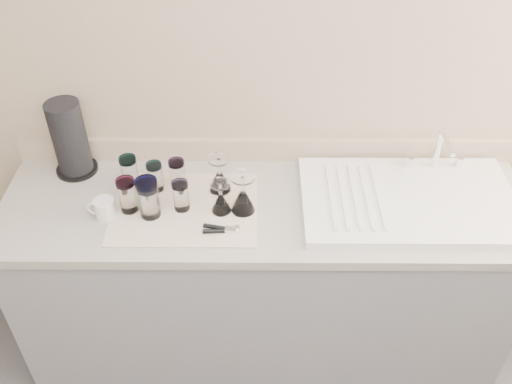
{
  "coord_description": "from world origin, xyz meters",
  "views": [
    {
      "loc": [
        -0.03,
        -0.46,
        2.35
      ],
      "look_at": [
        -0.04,
        1.15,
        1.0
      ],
      "focal_mm": 40.0,
      "sensor_mm": 36.0,
      "label": 1
    }
  ],
  "objects_px": {
    "tumbler_cyan": "(155,176)",
    "tumbler_extra": "(150,200)",
    "tumbler_purple": "(177,174)",
    "paper_towel_roll": "(70,139)",
    "tumbler_blue": "(148,198)",
    "sink_unit": "(409,200)",
    "tumbler_magenta": "(127,195)",
    "can_opener": "(221,229)",
    "goblet_front_left": "(221,201)",
    "tumbler_lavender": "(181,195)",
    "white_mug": "(104,209)",
    "goblet_back_left": "(220,179)",
    "goblet_front_right": "(243,199)",
    "tumbler_teal": "(130,172)"
  },
  "relations": [
    {
      "from": "tumbler_cyan",
      "to": "tumbler_extra",
      "type": "xyz_separation_m",
      "value": [
        0.0,
        -0.14,
        0.0
      ]
    },
    {
      "from": "tumbler_purple",
      "to": "paper_towel_roll",
      "type": "relative_size",
      "value": 0.4
    },
    {
      "from": "tumbler_cyan",
      "to": "tumbler_blue",
      "type": "relative_size",
      "value": 0.76
    },
    {
      "from": "tumbler_purple",
      "to": "tumbler_blue",
      "type": "relative_size",
      "value": 0.77
    },
    {
      "from": "sink_unit",
      "to": "tumbler_magenta",
      "type": "relative_size",
      "value": 5.8
    },
    {
      "from": "tumbler_purple",
      "to": "can_opener",
      "type": "xyz_separation_m",
      "value": [
        0.18,
        -0.26,
        -0.06
      ]
    },
    {
      "from": "sink_unit",
      "to": "goblet_front_left",
      "type": "height_order",
      "value": "sink_unit"
    },
    {
      "from": "tumbler_blue",
      "to": "can_opener",
      "type": "height_order",
      "value": "tumbler_blue"
    },
    {
      "from": "tumbler_lavender",
      "to": "tumbler_extra",
      "type": "height_order",
      "value": "tumbler_extra"
    },
    {
      "from": "tumbler_lavender",
      "to": "white_mug",
      "type": "height_order",
      "value": "tumbler_lavender"
    },
    {
      "from": "goblet_back_left",
      "to": "tumbler_magenta",
      "type": "bearing_deg",
      "value": -160.1
    },
    {
      "from": "tumbler_blue",
      "to": "tumbler_extra",
      "type": "distance_m",
      "value": 0.02
    },
    {
      "from": "goblet_front_right",
      "to": "goblet_back_left",
      "type": "bearing_deg",
      "value": 127.59
    },
    {
      "from": "sink_unit",
      "to": "white_mug",
      "type": "height_order",
      "value": "sink_unit"
    },
    {
      "from": "tumbler_extra",
      "to": "goblet_back_left",
      "type": "distance_m",
      "value": 0.29
    },
    {
      "from": "tumbler_magenta",
      "to": "paper_towel_roll",
      "type": "distance_m",
      "value": 0.37
    },
    {
      "from": "sink_unit",
      "to": "goblet_back_left",
      "type": "xyz_separation_m",
      "value": [
        -0.73,
        0.07,
        0.04
      ]
    },
    {
      "from": "tumbler_purple",
      "to": "tumbler_cyan",
      "type": "bearing_deg",
      "value": -169.62
    },
    {
      "from": "goblet_back_left",
      "to": "goblet_front_right",
      "type": "distance_m",
      "value": 0.15
    },
    {
      "from": "tumbler_purple",
      "to": "can_opener",
      "type": "bearing_deg",
      "value": -54.34
    },
    {
      "from": "goblet_back_left",
      "to": "can_opener",
      "type": "relative_size",
      "value": 1.14
    },
    {
      "from": "tumbler_blue",
      "to": "goblet_back_left",
      "type": "height_order",
      "value": "tumbler_blue"
    },
    {
      "from": "tumbler_purple",
      "to": "white_mug",
      "type": "relative_size",
      "value": 1.15
    },
    {
      "from": "tumbler_purple",
      "to": "paper_towel_roll",
      "type": "xyz_separation_m",
      "value": [
        -0.43,
        0.11,
        0.08
      ]
    },
    {
      "from": "tumbler_lavender",
      "to": "white_mug",
      "type": "bearing_deg",
      "value": -171.84
    },
    {
      "from": "tumbler_cyan",
      "to": "white_mug",
      "type": "bearing_deg",
      "value": -137.96
    },
    {
      "from": "tumbler_cyan",
      "to": "paper_towel_roll",
      "type": "bearing_deg",
      "value": 159.64
    },
    {
      "from": "goblet_back_left",
      "to": "paper_towel_roll",
      "type": "bearing_deg",
      "value": 167.79
    },
    {
      "from": "tumbler_blue",
      "to": "tumbler_lavender",
      "type": "distance_m",
      "value": 0.12
    },
    {
      "from": "sink_unit",
      "to": "tumbler_lavender",
      "type": "xyz_separation_m",
      "value": [
        -0.87,
        -0.04,
        0.05
      ]
    },
    {
      "from": "tumbler_teal",
      "to": "can_opener",
      "type": "bearing_deg",
      "value": -35.07
    },
    {
      "from": "sink_unit",
      "to": "tumbler_magenta",
      "type": "height_order",
      "value": "sink_unit"
    },
    {
      "from": "goblet_back_left",
      "to": "sink_unit",
      "type": "bearing_deg",
      "value": -5.71
    },
    {
      "from": "sink_unit",
      "to": "tumbler_blue",
      "type": "height_order",
      "value": "sink_unit"
    },
    {
      "from": "tumbler_purple",
      "to": "tumbler_magenta",
      "type": "distance_m",
      "value": 0.22
    },
    {
      "from": "paper_towel_roll",
      "to": "goblet_front_left",
      "type": "bearing_deg",
      "value": -22.67
    },
    {
      "from": "tumbler_teal",
      "to": "goblet_back_left",
      "type": "relative_size",
      "value": 0.89
    },
    {
      "from": "paper_towel_roll",
      "to": "tumbler_cyan",
      "type": "bearing_deg",
      "value": -20.36
    },
    {
      "from": "sink_unit",
      "to": "goblet_back_left",
      "type": "relative_size",
      "value": 5.38
    },
    {
      "from": "tumbler_teal",
      "to": "tumbler_cyan",
      "type": "relative_size",
      "value": 1.11
    },
    {
      "from": "goblet_back_left",
      "to": "tumbler_blue",
      "type": "bearing_deg",
      "value": -149.45
    },
    {
      "from": "tumbler_extra",
      "to": "white_mug",
      "type": "xyz_separation_m",
      "value": [
        -0.17,
        -0.01,
        -0.03
      ]
    },
    {
      "from": "tumbler_lavender",
      "to": "goblet_front_left",
      "type": "xyz_separation_m",
      "value": [
        0.15,
        -0.01,
        -0.02
      ]
    },
    {
      "from": "tumbler_teal",
      "to": "tumbler_purple",
      "type": "distance_m",
      "value": 0.19
    },
    {
      "from": "tumbler_magenta",
      "to": "white_mug",
      "type": "relative_size",
      "value": 1.29
    },
    {
      "from": "goblet_back_left",
      "to": "tumbler_cyan",
      "type": "bearing_deg",
      "value": 179.88
    },
    {
      "from": "tumbler_extra",
      "to": "tumbler_teal",
      "type": "bearing_deg",
      "value": 122.9
    },
    {
      "from": "sink_unit",
      "to": "paper_towel_roll",
      "type": "relative_size",
      "value": 2.58
    },
    {
      "from": "tumbler_teal",
      "to": "white_mug",
      "type": "xyz_separation_m",
      "value": [
        -0.07,
        -0.18,
        -0.04
      ]
    },
    {
      "from": "tumbler_lavender",
      "to": "tumbler_cyan",
      "type": "bearing_deg",
      "value": 134.6
    }
  ]
}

